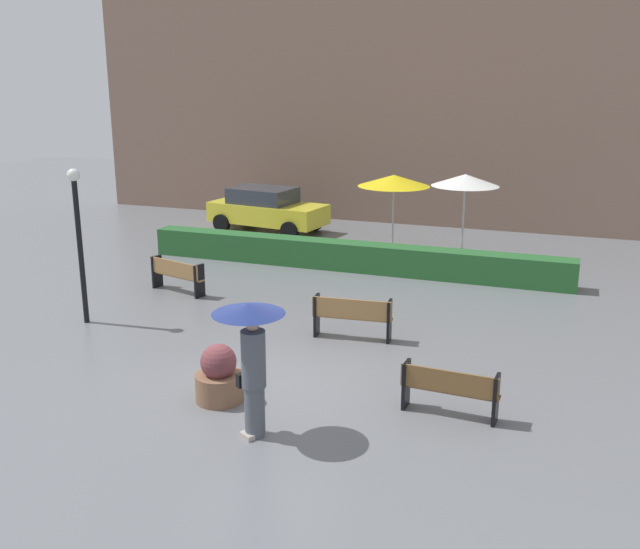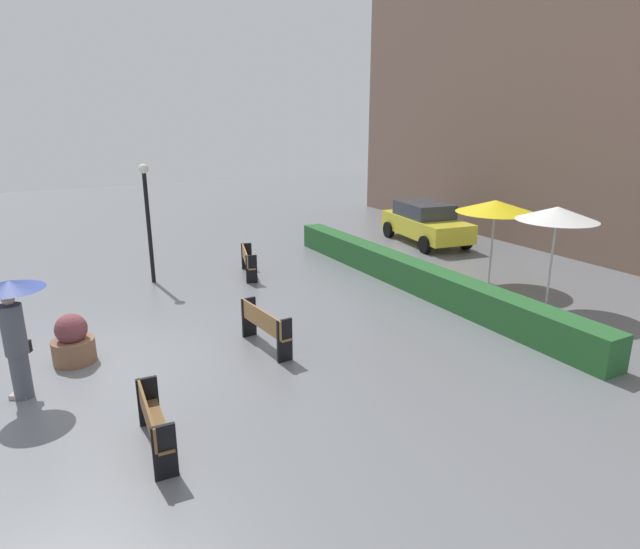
% 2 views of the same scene
% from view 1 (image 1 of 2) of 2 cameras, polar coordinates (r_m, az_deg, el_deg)
% --- Properties ---
extents(ground_plane, '(60.00, 60.00, 0.00)m').
position_cam_1_polar(ground_plane, '(13.14, -4.70, -9.07)').
color(ground_plane, slate).
extents(bench_far_left, '(1.71, 0.77, 0.86)m').
position_cam_1_polar(bench_far_left, '(18.91, -11.35, 0.08)').
color(bench_far_left, '#9E7242').
rests_on(bench_far_left, ground).
extents(bench_mid_center, '(1.73, 0.49, 0.91)m').
position_cam_1_polar(bench_mid_center, '(15.28, 2.58, -3.22)').
color(bench_mid_center, '#9E7242').
rests_on(bench_mid_center, ground).
extents(bench_near_right, '(1.64, 0.42, 0.83)m').
position_cam_1_polar(bench_near_right, '(12.12, 10.27, -8.89)').
color(bench_near_right, brown).
rests_on(bench_near_right, ground).
extents(pedestrian_with_umbrella, '(1.13, 1.13, 2.15)m').
position_cam_1_polar(pedestrian_with_umbrella, '(11.02, -5.50, -5.76)').
color(pedestrian_with_umbrella, '#4C515B').
rests_on(pedestrian_with_umbrella, ground).
extents(planter_pot, '(0.84, 0.84, 1.03)m').
position_cam_1_polar(planter_pot, '(12.62, -8.04, -8.04)').
color(planter_pot, brown).
rests_on(planter_pot, ground).
extents(lamp_post, '(0.28, 0.28, 3.52)m').
position_cam_1_polar(lamp_post, '(16.75, -18.67, 3.47)').
color(lamp_post, black).
rests_on(lamp_post, ground).
extents(patio_umbrella_yellow, '(2.25, 2.25, 2.50)m').
position_cam_1_polar(patio_umbrella_yellow, '(22.46, 5.91, 7.43)').
color(patio_umbrella_yellow, silver).
rests_on(patio_umbrella_yellow, ground).
extents(patio_umbrella_white, '(2.01, 2.01, 2.64)m').
position_cam_1_polar(patio_umbrella_white, '(21.83, 11.48, 7.36)').
color(patio_umbrella_white, silver).
rests_on(patio_umbrella_white, ground).
extents(hedge_strip, '(12.51, 0.70, 0.81)m').
position_cam_1_polar(hedge_strip, '(20.77, 2.44, 1.47)').
color(hedge_strip, '#28602D').
rests_on(hedge_strip, ground).
extents(building_facade, '(28.00, 1.20, 11.86)m').
position_cam_1_polar(building_facade, '(27.29, 9.75, 16.35)').
color(building_facade, '#846656').
rests_on(building_facade, ground).
extents(parked_car, '(4.41, 2.45, 1.57)m').
position_cam_1_polar(parked_car, '(26.01, -4.27, 5.24)').
color(parked_car, yellow).
rests_on(parked_car, ground).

